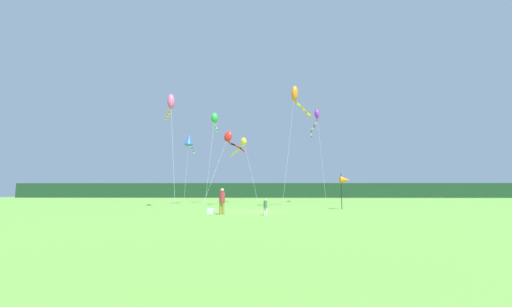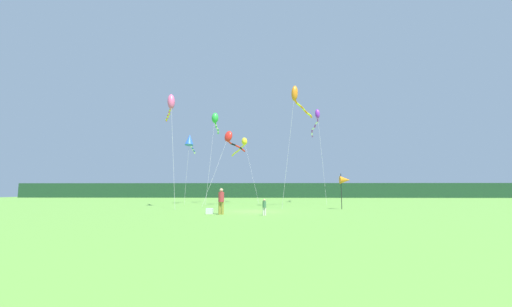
# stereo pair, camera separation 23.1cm
# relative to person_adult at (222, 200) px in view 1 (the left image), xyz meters

# --- Properties ---
(ground_plane) EXTENTS (120.00, 120.00, 0.00)m
(ground_plane) POSITION_rel_person_adult_xyz_m (2.17, 3.26, -1.02)
(ground_plane) COLOR #5B9338
(distant_treeline) EXTENTS (108.00, 2.96, 3.17)m
(distant_treeline) POSITION_rel_person_adult_xyz_m (2.17, 48.26, 0.56)
(distant_treeline) COLOR #1E4228
(distant_treeline) RESTS_ON ground
(person_adult) EXTENTS (0.40, 0.40, 1.83)m
(person_adult) POSITION_rel_person_adult_xyz_m (0.00, 0.00, 0.00)
(person_adult) COLOR olive
(person_adult) RESTS_ON ground
(person_child) EXTENTS (0.24, 0.24, 1.11)m
(person_child) POSITION_rel_person_adult_xyz_m (3.04, -0.78, -0.40)
(person_child) COLOR silver
(person_child) RESTS_ON ground
(cooler_box) EXTENTS (0.50, 0.44, 0.39)m
(cooler_box) POSITION_rel_person_adult_xyz_m (-0.89, 0.48, -0.82)
(cooler_box) COLOR silver
(cooler_box) RESTS_ON ground
(banner_flag_pole) EXTENTS (0.90, 0.70, 3.17)m
(banner_flag_pole) POSITION_rel_person_adult_xyz_m (10.22, 6.21, 1.55)
(banner_flag_pole) COLOR black
(banner_flag_pole) RESTS_ON ground
(kite_rainbow) EXTENTS (3.29, 6.81, 11.62)m
(kite_rainbow) POSITION_rel_person_adult_xyz_m (-6.63, 9.18, 9.55)
(kite_rainbow) COLOR #B2B2B2
(kite_rainbow) RESTS_ON ground
(kite_purple) EXTENTS (0.64, 10.72, 12.41)m
(kite_purple) POSITION_rel_person_adult_xyz_m (10.00, 19.86, 10.20)
(kite_purple) COLOR #B2B2B2
(kite_purple) RESTS_ON ground
(kite_red) EXTENTS (3.83, 7.61, 8.56)m
(kite_red) POSITION_rel_person_adult_xyz_m (-1.00, 13.57, 6.63)
(kite_red) COLOR #B2B2B2
(kite_red) RESTS_ON ground
(kite_orange) EXTENTS (3.89, 6.35, 12.49)m
(kite_orange) POSITION_rel_person_adult_xyz_m (6.35, 9.72, 10.33)
(kite_orange) COLOR #B2B2B2
(kite_orange) RESTS_ON ground
(kite_blue) EXTENTS (1.15, 4.74, 8.74)m
(kite_blue) POSITION_rel_person_adult_xyz_m (-6.41, 16.70, 6.87)
(kite_blue) COLOR #B2B2B2
(kite_blue) RESTS_ON ground
(kite_green) EXTENTS (0.93, 7.45, 11.82)m
(kite_green) POSITION_rel_person_adult_xyz_m (-3.44, 18.02, 9.88)
(kite_green) COLOR #B2B2B2
(kite_green) RESTS_ON ground
(kite_yellow) EXTENTS (4.50, 9.58, 9.22)m
(kite_yellow) POSITION_rel_person_adult_xyz_m (-0.09, 22.41, 7.29)
(kite_yellow) COLOR #B2B2B2
(kite_yellow) RESTS_ON ground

